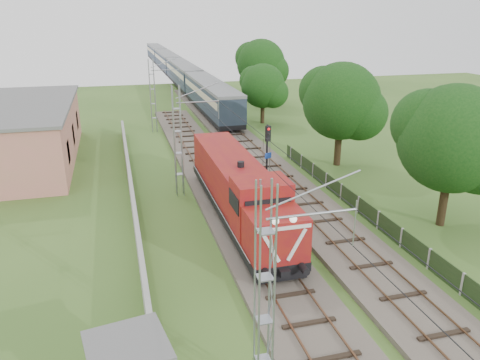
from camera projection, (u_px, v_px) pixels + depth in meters
name	position (u px, v px, depth m)	size (l,w,h in m)	color
ground	(271.00, 270.00, 24.36)	(140.00, 140.00, 0.00)	#385A22
track_main	(237.00, 215.00, 30.66)	(4.20, 70.00, 0.45)	#6B6054
track_side	(253.00, 154.00, 43.71)	(4.20, 80.00, 0.45)	#6B6054
catenary	(179.00, 141.00, 33.19)	(3.31, 70.00, 8.00)	gray
boundary_wall	(131.00, 189.00, 33.43)	(0.25, 40.00, 1.50)	#9E9E99
station_building	(26.00, 132.00, 41.63)	(8.40, 20.40, 5.22)	#B0775F
fence	(378.00, 220.00, 28.84)	(0.12, 32.00, 1.20)	black
locomotive	(239.00, 188.00, 29.49)	(2.95, 16.83, 4.27)	black
coach_rake	(174.00, 66.00, 93.24)	(3.20, 95.35, 3.69)	black
signal_post	(267.00, 147.00, 33.75)	(0.55, 0.44, 5.15)	black
tree_a	(454.00, 140.00, 27.78)	(6.84, 6.52, 8.87)	#3B2B18
tree_b	(342.00, 102.00, 39.46)	(6.87, 6.55, 8.91)	#3B2B18
tree_c	(263.00, 86.00, 55.49)	(5.47, 5.21, 7.09)	#3B2B18
tree_d	(261.00, 64.00, 66.35)	(7.16, 6.82, 9.29)	#3B2B18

